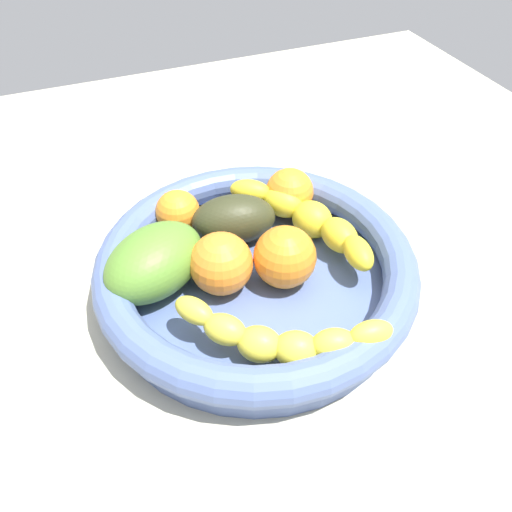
% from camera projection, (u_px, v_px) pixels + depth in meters
% --- Properties ---
extents(kitchen_counter, '(1.20, 1.20, 0.03)m').
position_uv_depth(kitchen_counter, '(256.00, 300.00, 0.59)').
color(kitchen_counter, '#B1AD95').
rests_on(kitchen_counter, ground).
extents(fruit_bowl, '(0.34, 0.34, 0.06)m').
position_uv_depth(fruit_bowl, '(256.00, 271.00, 0.56)').
color(fruit_bowl, '#4F6399').
rests_on(fruit_bowl, kitchen_counter).
extents(banana_draped_left, '(0.11, 0.19, 0.05)m').
position_uv_depth(banana_draped_left, '(308.00, 219.00, 0.60)').
color(banana_draped_left, yellow).
rests_on(banana_draped_left, fruit_bowl).
extents(banana_draped_right, '(0.18, 0.12, 0.04)m').
position_uv_depth(banana_draped_right, '(279.00, 338.00, 0.47)').
color(banana_draped_right, yellow).
rests_on(banana_draped_right, fruit_bowl).
extents(orange_front, '(0.07, 0.07, 0.07)m').
position_uv_depth(orange_front, '(285.00, 257.00, 0.54)').
color(orange_front, orange).
rests_on(orange_front, fruit_bowl).
extents(orange_mid_left, '(0.07, 0.07, 0.07)m').
position_uv_depth(orange_mid_left, '(220.00, 260.00, 0.54)').
color(orange_mid_left, orange).
rests_on(orange_mid_left, fruit_bowl).
extents(orange_mid_right, '(0.05, 0.05, 0.05)m').
position_uv_depth(orange_mid_right, '(178.00, 212.00, 0.61)').
color(orange_mid_right, orange).
rests_on(orange_mid_right, fruit_bowl).
extents(orange_rear, '(0.06, 0.06, 0.06)m').
position_uv_depth(orange_rear, '(290.00, 192.00, 0.63)').
color(orange_rear, orange).
rests_on(orange_rear, fruit_bowl).
extents(mango_green, '(0.14, 0.13, 0.07)m').
position_uv_depth(mango_green, '(154.00, 262.00, 0.53)').
color(mango_green, '#54842E').
rests_on(mango_green, fruit_bowl).
extents(avocado_dark, '(0.10, 0.08, 0.06)m').
position_uv_depth(avocado_dark, '(230.00, 220.00, 0.59)').
color(avocado_dark, '#32341E').
rests_on(avocado_dark, fruit_bowl).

